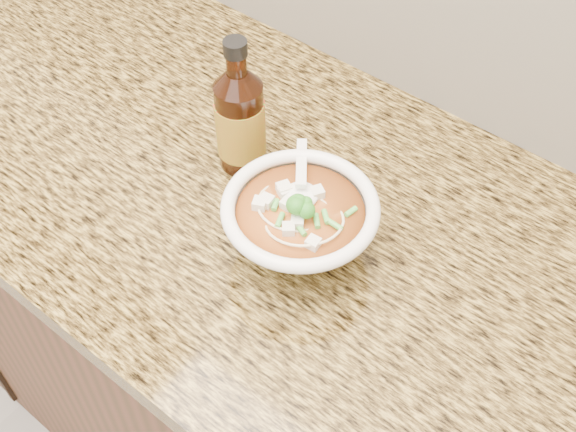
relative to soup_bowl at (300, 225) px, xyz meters
The scene contains 4 objects.
cabinet 0.54m from the soup_bowl, 159.74° to the left, with size 4.00×0.65×0.86m, color #301E0E.
counter_slab 0.18m from the soup_bowl, 159.74° to the left, with size 4.00×0.68×0.04m, color olive.
soup_bowl is the anchor object (origin of this frame).
hot_sauce_bottle 0.19m from the soup_bowl, 155.45° to the left, with size 0.08×0.08×0.22m.
Camera 1 is at (0.52, 1.14, 1.67)m, focal length 45.00 mm.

